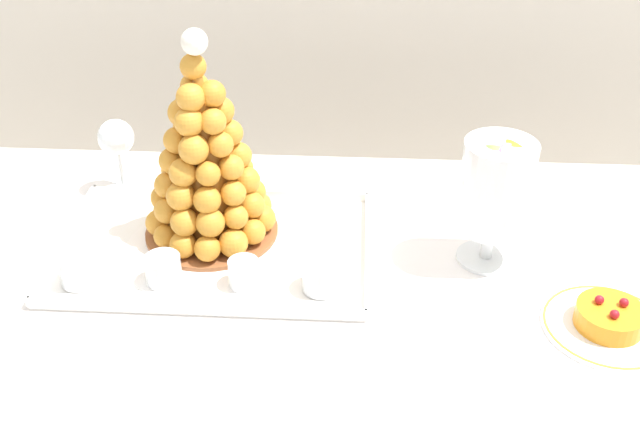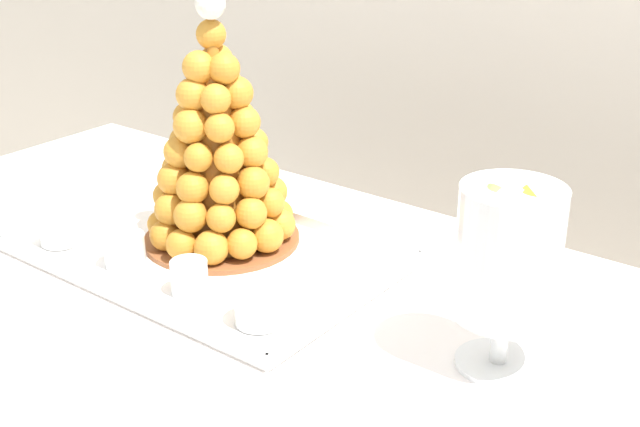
{
  "view_description": "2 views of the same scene",
  "coord_description": "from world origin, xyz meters",
  "px_view_note": "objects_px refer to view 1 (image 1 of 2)",
  "views": [
    {
      "loc": [
        0.03,
        -1.0,
        1.54
      ],
      "look_at": [
        -0.03,
        0.03,
        0.87
      ],
      "focal_mm": 42.28,
      "sensor_mm": 36.0,
      "label": 1
    },
    {
      "loc": [
        0.59,
        -0.73,
        1.32
      ],
      "look_at": [
        0.01,
        0.03,
        0.91
      ],
      "focal_mm": 46.93,
      "sensor_mm": 36.0,
      "label": 2
    }
  ],
  "objects_px": {
    "croquembouche": "(206,162)",
    "dessert_cup_mid_right": "(321,277)",
    "macaron_goblet": "(496,188)",
    "fruit_tart_plate": "(608,322)",
    "dessert_cup_centre": "(244,274)",
    "wine_glass": "(116,140)",
    "dessert_cup_mid_left": "(163,270)",
    "dessert_cup_left": "(78,269)",
    "serving_tray": "(215,249)"
  },
  "relations": [
    {
      "from": "croquembouche",
      "to": "dessert_cup_mid_right",
      "type": "height_order",
      "value": "croquembouche"
    },
    {
      "from": "macaron_goblet",
      "to": "fruit_tart_plate",
      "type": "xyz_separation_m",
      "value": [
        0.16,
        -0.17,
        -0.13
      ]
    },
    {
      "from": "dessert_cup_centre",
      "to": "wine_glass",
      "type": "height_order",
      "value": "wine_glass"
    },
    {
      "from": "dessert_cup_mid_left",
      "to": "dessert_cup_mid_right",
      "type": "bearing_deg",
      "value": -0.79
    },
    {
      "from": "dessert_cup_left",
      "to": "wine_glass",
      "type": "distance_m",
      "value": 0.31
    },
    {
      "from": "dessert_cup_mid_left",
      "to": "dessert_cup_mid_right",
      "type": "relative_size",
      "value": 0.95
    },
    {
      "from": "wine_glass",
      "to": "dessert_cup_mid_right",
      "type": "bearing_deg",
      "value": -36.24
    },
    {
      "from": "serving_tray",
      "to": "croquembouche",
      "type": "bearing_deg",
      "value": 105.49
    },
    {
      "from": "serving_tray",
      "to": "dessert_cup_left",
      "type": "bearing_deg",
      "value": -152.25
    },
    {
      "from": "wine_glass",
      "to": "serving_tray",
      "type": "bearing_deg",
      "value": -42.49
    },
    {
      "from": "wine_glass",
      "to": "fruit_tart_plate",
      "type": "bearing_deg",
      "value": -23.11
    },
    {
      "from": "croquembouche",
      "to": "wine_glass",
      "type": "height_order",
      "value": "croquembouche"
    },
    {
      "from": "dessert_cup_mid_right",
      "to": "fruit_tart_plate",
      "type": "relative_size",
      "value": 0.32
    },
    {
      "from": "serving_tray",
      "to": "wine_glass",
      "type": "distance_m",
      "value": 0.31
    },
    {
      "from": "croquembouche",
      "to": "dessert_cup_mid_left",
      "type": "distance_m",
      "value": 0.2
    },
    {
      "from": "croquembouche",
      "to": "dessert_cup_mid_left",
      "type": "height_order",
      "value": "croquembouche"
    },
    {
      "from": "dessert_cup_mid_left",
      "to": "fruit_tart_plate",
      "type": "distance_m",
      "value": 0.69
    },
    {
      "from": "dessert_cup_mid_left",
      "to": "macaron_goblet",
      "type": "relative_size",
      "value": 0.25
    },
    {
      "from": "dessert_cup_mid_left",
      "to": "macaron_goblet",
      "type": "height_order",
      "value": "macaron_goblet"
    },
    {
      "from": "croquembouche",
      "to": "macaron_goblet",
      "type": "xyz_separation_m",
      "value": [
        0.48,
        -0.04,
        -0.01
      ]
    },
    {
      "from": "fruit_tart_plate",
      "to": "dessert_cup_left",
      "type": "bearing_deg",
      "value": 176.13
    },
    {
      "from": "fruit_tart_plate",
      "to": "wine_glass",
      "type": "distance_m",
      "value": 0.92
    },
    {
      "from": "croquembouche",
      "to": "macaron_goblet",
      "type": "relative_size",
      "value": 1.59
    },
    {
      "from": "croquembouche",
      "to": "wine_glass",
      "type": "relative_size",
      "value": 2.51
    },
    {
      "from": "dessert_cup_left",
      "to": "dessert_cup_mid_right",
      "type": "height_order",
      "value": "dessert_cup_left"
    },
    {
      "from": "dessert_cup_left",
      "to": "wine_glass",
      "type": "relative_size",
      "value": 0.39
    },
    {
      "from": "dessert_cup_mid_left",
      "to": "macaron_goblet",
      "type": "distance_m",
      "value": 0.55
    },
    {
      "from": "dessert_cup_mid_left",
      "to": "serving_tray",
      "type": "bearing_deg",
      "value": 55.97
    },
    {
      "from": "serving_tray",
      "to": "croquembouche",
      "type": "xyz_separation_m",
      "value": [
        -0.01,
        0.05,
        0.15
      ]
    },
    {
      "from": "serving_tray",
      "to": "fruit_tart_plate",
      "type": "relative_size",
      "value": 2.74
    },
    {
      "from": "croquembouche",
      "to": "dessert_cup_mid_left",
      "type": "relative_size",
      "value": 6.42
    },
    {
      "from": "macaron_goblet",
      "to": "fruit_tart_plate",
      "type": "bearing_deg",
      "value": -45.99
    },
    {
      "from": "croquembouche",
      "to": "serving_tray",
      "type": "bearing_deg",
      "value": -74.51
    },
    {
      "from": "dessert_cup_left",
      "to": "dessert_cup_mid_right",
      "type": "relative_size",
      "value": 0.94
    },
    {
      "from": "croquembouche",
      "to": "dessert_cup_left",
      "type": "height_order",
      "value": "croquembouche"
    },
    {
      "from": "macaron_goblet",
      "to": "dessert_cup_mid_right",
      "type": "bearing_deg",
      "value": -159.16
    },
    {
      "from": "fruit_tart_plate",
      "to": "macaron_goblet",
      "type": "bearing_deg",
      "value": 134.01
    },
    {
      "from": "dessert_cup_centre",
      "to": "serving_tray",
      "type": "bearing_deg",
      "value": 123.8
    },
    {
      "from": "dessert_cup_mid_right",
      "to": "croquembouche",
      "type": "bearing_deg",
      "value": 144.1
    },
    {
      "from": "fruit_tart_plate",
      "to": "dessert_cup_mid_left",
      "type": "bearing_deg",
      "value": 174.56
    },
    {
      "from": "serving_tray",
      "to": "dessert_cup_centre",
      "type": "bearing_deg",
      "value": -56.2
    },
    {
      "from": "dessert_cup_mid_right",
      "to": "wine_glass",
      "type": "height_order",
      "value": "wine_glass"
    },
    {
      "from": "dessert_cup_left",
      "to": "wine_glass",
      "type": "bearing_deg",
      "value": 92.49
    },
    {
      "from": "serving_tray",
      "to": "croquembouche",
      "type": "distance_m",
      "value": 0.15
    },
    {
      "from": "dessert_cup_left",
      "to": "dessert_cup_centre",
      "type": "xyz_separation_m",
      "value": [
        0.27,
        0.01,
        -0.01
      ]
    },
    {
      "from": "wine_glass",
      "to": "macaron_goblet",
      "type": "bearing_deg",
      "value": -15.78
    },
    {
      "from": "croquembouche",
      "to": "dessert_cup_centre",
      "type": "bearing_deg",
      "value": -61.53
    },
    {
      "from": "croquembouche",
      "to": "dessert_cup_mid_left",
      "type": "xyz_separation_m",
      "value": [
        -0.05,
        -0.14,
        -0.12
      ]
    },
    {
      "from": "dessert_cup_mid_left",
      "to": "fruit_tart_plate",
      "type": "xyz_separation_m",
      "value": [
        0.69,
        -0.07,
        -0.02
      ]
    },
    {
      "from": "croquembouche",
      "to": "fruit_tart_plate",
      "type": "height_order",
      "value": "croquembouche"
    }
  ]
}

